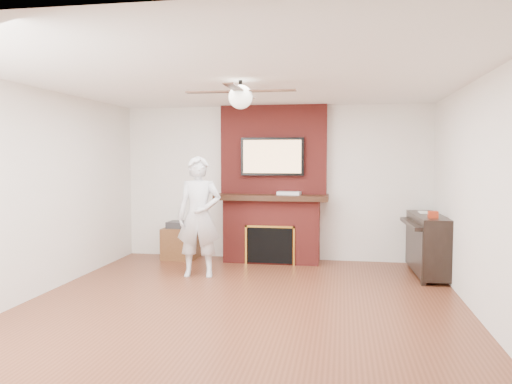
% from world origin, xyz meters
% --- Properties ---
extents(room_shell, '(5.36, 5.86, 2.86)m').
position_xyz_m(room_shell, '(0.00, 0.00, 1.25)').
color(room_shell, '#572A19').
rests_on(room_shell, ground).
extents(fireplace, '(1.78, 0.64, 2.50)m').
position_xyz_m(fireplace, '(0.00, 2.55, 1.00)').
color(fireplace, maroon).
rests_on(fireplace, ground).
extents(tv, '(1.00, 0.08, 0.60)m').
position_xyz_m(tv, '(0.00, 2.50, 1.68)').
color(tv, black).
rests_on(tv, fireplace).
extents(ceiling_fan, '(1.21, 1.21, 0.31)m').
position_xyz_m(ceiling_fan, '(-0.00, 0.00, 2.33)').
color(ceiling_fan, black).
rests_on(ceiling_fan, room_shell).
extents(person, '(0.67, 0.49, 1.68)m').
position_xyz_m(person, '(-0.87, 1.34, 0.84)').
color(person, silver).
rests_on(person, ground).
extents(side_table, '(0.54, 0.54, 0.61)m').
position_xyz_m(side_table, '(-1.52, 2.48, 0.28)').
color(side_table, '#573219').
rests_on(side_table, ground).
extents(piano, '(0.54, 1.33, 0.95)m').
position_xyz_m(piano, '(2.29, 1.94, 0.46)').
color(piano, black).
rests_on(piano, ground).
extents(cable_box, '(0.38, 0.24, 0.05)m').
position_xyz_m(cable_box, '(0.27, 2.45, 1.11)').
color(cable_box, silver).
rests_on(cable_box, fireplace).
extents(candle_orange, '(0.06, 0.06, 0.11)m').
position_xyz_m(candle_orange, '(-0.13, 2.30, 0.05)').
color(candle_orange, '#EA4C1B').
rests_on(candle_orange, ground).
extents(candle_green, '(0.08, 0.08, 0.10)m').
position_xyz_m(candle_green, '(-0.04, 2.31, 0.05)').
color(candle_green, '#317B39').
rests_on(candle_green, ground).
extents(candle_cream, '(0.08, 0.08, 0.11)m').
position_xyz_m(candle_cream, '(0.18, 2.33, 0.06)').
color(candle_cream, '#FEE2CA').
rests_on(candle_cream, ground).
extents(candle_blue, '(0.07, 0.07, 0.07)m').
position_xyz_m(candle_blue, '(0.22, 2.34, 0.04)').
color(candle_blue, teal).
rests_on(candle_blue, ground).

